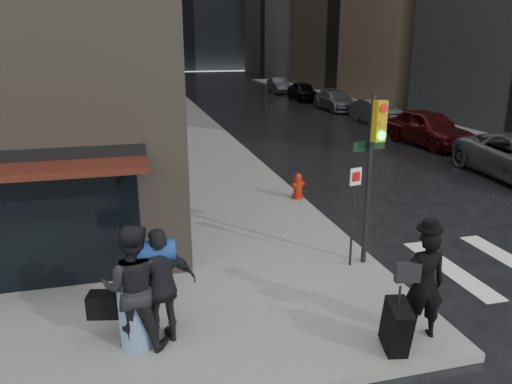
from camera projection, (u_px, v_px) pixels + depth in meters
ground at (317, 314)px, 9.14m from camera, size 140.00×140.00×0.00m
sidewalk_left at (172, 111)px, 34.07m from camera, size 4.00×50.00×0.15m
sidewalk_right at (353, 105)px, 37.35m from camera, size 3.00×50.00×0.15m
man_overcoat at (418, 291)px, 7.89m from camera, size 1.22×0.99×2.05m
man_jeans at (133, 287)px, 7.67m from camera, size 1.43×1.03×2.05m
man_greycoat at (162, 287)px, 7.80m from camera, size 1.22×0.74×1.93m
traffic_light at (372, 159)px, 10.16m from camera, size 0.89×0.51×3.62m
fire_hydrant at (298, 187)px, 15.19m from camera, size 0.45×0.34×0.78m
parked_car_1 at (428, 128)px, 23.37m from camera, size 2.44×5.07×1.67m
parked_car_2 at (377, 112)px, 29.27m from camera, size 1.70×4.35×1.41m
parked_car_3 at (336, 100)px, 34.99m from camera, size 2.00×4.72×1.36m
parked_car_4 at (303, 91)px, 40.64m from camera, size 1.94×4.39×1.47m
parked_car_5 at (279, 85)px, 46.32m from camera, size 1.72×4.26×1.38m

